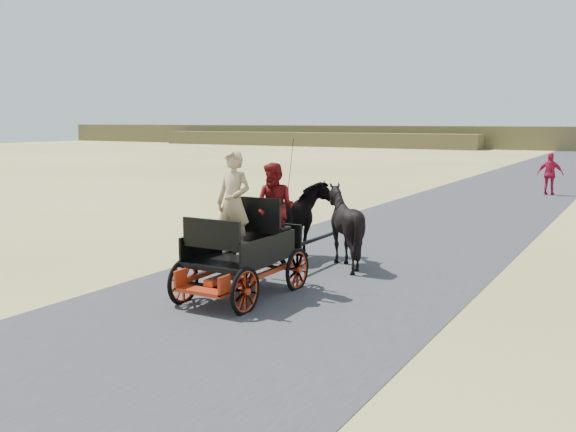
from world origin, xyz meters
The scene contains 9 objects.
ground centered at (0.00, 0.00, 0.00)m, with size 140.00×140.00×0.00m, color tan.
road centered at (0.00, 0.00, 0.01)m, with size 6.00×140.00×0.01m, color #38383A.
ridge_near centered at (-30.00, 58.00, 0.80)m, with size 40.00×4.00×1.60m, color brown.
carriage centered at (-0.56, -0.67, 0.36)m, with size 1.30×2.40×0.72m, color black, non-canonical shape.
horse_left centered at (-1.11, 2.33, 0.85)m, with size 0.91×2.01×1.70m, color black.
horse_right centered at (-0.01, 2.33, 0.85)m, with size 1.37×1.54×1.70m, color black.
driver_man centered at (-0.76, -0.62, 1.62)m, with size 0.66×0.43×1.80m, color tan.
passenger_woman centered at (-0.26, -0.07, 1.51)m, with size 0.77×0.60×1.58m, color #660C0F.
pedestrian centered at (1.89, 18.22, 0.86)m, with size 1.01×0.42×1.73m, color #AB1339.
Camera 1 is at (5.51, -9.71, 3.03)m, focal length 40.00 mm.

